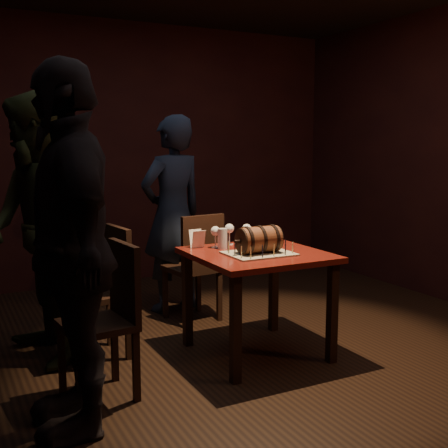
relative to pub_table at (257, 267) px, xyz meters
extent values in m
plane|color=black|center=(-0.17, 0.07, -0.64)|extent=(5.00, 5.00, 0.00)
cube|color=black|center=(-0.17, 2.57, 0.76)|extent=(5.00, 0.04, 2.80)
cube|color=#53120D|center=(0.00, 0.00, 0.09)|extent=(0.90, 0.90, 0.04)
cube|color=black|center=(-0.38, -0.38, -0.29)|extent=(0.06, 0.06, 0.71)
cube|color=black|center=(0.38, -0.38, -0.29)|extent=(0.06, 0.06, 0.71)
cube|color=black|center=(-0.38, 0.38, -0.29)|extent=(0.06, 0.06, 0.71)
cube|color=black|center=(0.38, 0.38, -0.29)|extent=(0.06, 0.06, 0.71)
cube|color=gray|center=(-0.03, -0.07, 0.12)|extent=(0.45, 0.35, 0.01)
cylinder|color=brown|center=(-0.03, -0.07, 0.21)|extent=(0.28, 0.18, 0.18)
cylinder|color=black|center=(-0.13, -0.07, 0.21)|extent=(0.02, 0.20, 0.20)
cylinder|color=black|center=(-0.03, -0.07, 0.21)|extent=(0.02, 0.20, 0.20)
cylinder|color=black|center=(0.07, -0.07, 0.21)|extent=(0.02, 0.20, 0.20)
cylinder|color=black|center=(-0.17, -0.07, 0.21)|extent=(0.01, 0.18, 0.18)
cylinder|color=black|center=(0.11, -0.07, 0.21)|extent=(0.01, 0.18, 0.18)
cylinder|color=black|center=(-0.19, -0.07, 0.21)|extent=(0.04, 0.02, 0.02)
sphere|color=black|center=(-0.21, -0.07, 0.21)|extent=(0.03, 0.03, 0.03)
cylinder|color=#DDCC84|center=(-0.18, -0.22, 0.16)|extent=(0.01, 0.01, 0.08)
cylinder|color=black|center=(-0.18, -0.22, 0.21)|extent=(0.00, 0.00, 0.01)
cylinder|color=black|center=(-0.09, -0.22, 0.16)|extent=(0.01, 0.01, 0.08)
cylinder|color=black|center=(-0.09, -0.22, 0.21)|extent=(0.00, 0.00, 0.01)
cylinder|color=#DDCC84|center=(0.00, -0.22, 0.16)|extent=(0.01, 0.01, 0.08)
cylinder|color=black|center=(0.00, -0.22, 0.21)|extent=(0.00, 0.00, 0.01)
cylinder|color=black|center=(0.09, -0.22, 0.16)|extent=(0.01, 0.01, 0.08)
cylinder|color=black|center=(0.09, -0.22, 0.21)|extent=(0.00, 0.00, 0.01)
cylinder|color=#DDCC84|center=(0.16, -0.20, 0.16)|extent=(0.01, 0.01, 0.08)
cylinder|color=black|center=(0.16, -0.20, 0.21)|extent=(0.00, 0.00, 0.01)
cylinder|color=black|center=(0.16, -0.11, 0.16)|extent=(0.01, 0.01, 0.08)
cylinder|color=black|center=(0.16, -0.11, 0.21)|extent=(0.00, 0.00, 0.01)
cylinder|color=#DDCC84|center=(0.16, -0.02, 0.16)|extent=(0.01, 0.01, 0.08)
cylinder|color=black|center=(0.16, -0.02, 0.21)|extent=(0.00, 0.00, 0.01)
cylinder|color=black|center=(0.16, 0.07, 0.16)|extent=(0.01, 0.01, 0.08)
cylinder|color=black|center=(0.16, 0.07, 0.21)|extent=(0.00, 0.00, 0.01)
cylinder|color=#DDCC84|center=(0.07, 0.07, 0.16)|extent=(0.01, 0.01, 0.08)
cylinder|color=black|center=(0.07, 0.07, 0.21)|extent=(0.00, 0.00, 0.01)
cylinder|color=black|center=(-0.02, 0.07, 0.16)|extent=(0.01, 0.01, 0.08)
cylinder|color=black|center=(-0.02, 0.07, 0.21)|extent=(0.00, 0.00, 0.01)
cylinder|color=#DDCC84|center=(-0.11, 0.07, 0.16)|extent=(0.01, 0.01, 0.08)
cylinder|color=black|center=(-0.11, 0.07, 0.21)|extent=(0.00, 0.00, 0.01)
cylinder|color=black|center=(-0.20, 0.07, 0.16)|extent=(0.01, 0.01, 0.08)
cylinder|color=black|center=(-0.20, 0.07, 0.21)|extent=(0.00, 0.00, 0.01)
cylinder|color=#DDCC84|center=(-0.23, 0.01, 0.16)|extent=(0.01, 0.01, 0.08)
cylinder|color=black|center=(-0.23, 0.01, 0.21)|extent=(0.00, 0.00, 0.01)
cylinder|color=black|center=(-0.23, -0.08, 0.16)|extent=(0.01, 0.01, 0.08)
cylinder|color=black|center=(-0.23, -0.08, 0.21)|extent=(0.00, 0.00, 0.01)
cylinder|color=#DDCC84|center=(-0.23, -0.17, 0.16)|extent=(0.01, 0.01, 0.08)
cylinder|color=black|center=(-0.23, -0.17, 0.21)|extent=(0.00, 0.00, 0.01)
cylinder|color=silver|center=(-0.19, 0.29, 0.11)|extent=(0.06, 0.06, 0.01)
cylinder|color=silver|center=(-0.19, 0.29, 0.16)|extent=(0.01, 0.01, 0.09)
sphere|color=silver|center=(-0.19, 0.29, 0.23)|extent=(0.07, 0.07, 0.07)
sphere|color=#591114|center=(-0.19, 0.29, 0.23)|extent=(0.05, 0.05, 0.05)
cylinder|color=silver|center=(-0.04, 0.36, 0.11)|extent=(0.06, 0.06, 0.01)
cylinder|color=silver|center=(-0.04, 0.36, 0.16)|extent=(0.01, 0.01, 0.09)
sphere|color=silver|center=(-0.04, 0.36, 0.23)|extent=(0.07, 0.07, 0.07)
cylinder|color=silver|center=(0.07, 0.28, 0.11)|extent=(0.06, 0.06, 0.01)
cylinder|color=silver|center=(0.07, 0.28, 0.16)|extent=(0.01, 0.01, 0.09)
sphere|color=silver|center=(0.07, 0.28, 0.23)|extent=(0.07, 0.07, 0.07)
sphere|color=#BF594C|center=(0.07, 0.28, 0.23)|extent=(0.05, 0.05, 0.05)
cylinder|color=silver|center=(-0.16, 0.23, 0.18)|extent=(0.07, 0.07, 0.15)
cylinder|color=#9E5414|center=(-0.16, 0.23, 0.17)|extent=(0.06, 0.06, 0.11)
cylinder|color=white|center=(-0.16, 0.23, 0.23)|extent=(0.06, 0.06, 0.02)
cube|color=black|center=(-0.09, 0.94, -0.19)|extent=(0.45, 0.45, 0.04)
cube|color=black|center=(0.05, 1.14, -0.43)|extent=(0.04, 0.04, 0.43)
cube|color=black|center=(-0.28, 1.09, -0.43)|extent=(0.04, 0.04, 0.43)
cube|color=black|center=(0.10, 0.80, -0.43)|extent=(0.04, 0.04, 0.43)
cube|color=black|center=(-0.24, 0.75, -0.43)|extent=(0.04, 0.04, 0.43)
cube|color=black|center=(-0.07, 0.77, 0.06)|extent=(0.40, 0.09, 0.46)
cube|color=black|center=(-1.05, 0.46, -0.19)|extent=(0.44, 0.44, 0.04)
cube|color=black|center=(-1.24, 0.61, -0.43)|extent=(0.04, 0.04, 0.43)
cube|color=black|center=(-1.20, 0.28, -0.43)|extent=(0.04, 0.04, 0.43)
cube|color=black|center=(-0.90, 0.65, -0.43)|extent=(0.04, 0.04, 0.43)
cube|color=black|center=(-0.86, 0.31, -0.43)|extent=(0.04, 0.04, 0.43)
cube|color=black|center=(-0.87, 0.48, 0.06)|extent=(0.08, 0.40, 0.46)
cube|color=black|center=(-1.21, -0.18, -0.19)|extent=(0.44, 0.44, 0.04)
cube|color=black|center=(-1.39, -0.03, -0.43)|extent=(0.04, 0.04, 0.43)
cube|color=black|center=(-1.36, -0.37, -0.43)|extent=(0.04, 0.04, 0.43)
cube|color=black|center=(-1.05, 0.00, -0.43)|extent=(0.04, 0.04, 0.43)
cube|color=black|center=(-1.02, -0.33, -0.43)|extent=(0.04, 0.04, 0.43)
cube|color=black|center=(-1.03, -0.16, 0.06)|extent=(0.08, 0.40, 0.46)
imported|color=#181F30|center=(-0.12, 1.29, 0.24)|extent=(0.72, 0.56, 1.76)
imported|color=#2E361B|center=(-1.41, 0.56, 0.29)|extent=(0.84, 1.01, 1.86)
imported|color=black|center=(-1.40, -0.47, 0.33)|extent=(0.56, 1.17, 1.95)
camera|label=1|loc=(-2.00, -3.37, 0.88)|focal=45.00mm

